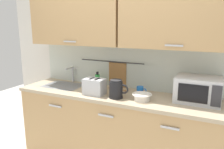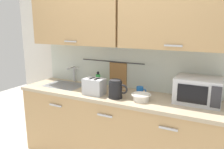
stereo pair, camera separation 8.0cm
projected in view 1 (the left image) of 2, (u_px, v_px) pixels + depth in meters
The scene contains 11 objects.
counter_unit at pixel (116, 128), 2.75m from camera, with size 2.53×0.64×0.90m.
back_wall_assembly at pixel (125, 40), 2.72m from camera, with size 3.70×0.41×2.50m.
sink_faucet at pixel (72, 72), 3.16m from camera, with size 0.09×0.17×0.22m.
microwave at pixel (198, 89), 2.35m from camera, with size 0.46×0.35×0.27m.
electric_kettle at pixel (116, 89), 2.48m from camera, with size 0.23×0.16×0.21m.
dish_soap_bottle at pixel (97, 80), 2.96m from camera, with size 0.06×0.06×0.20m.
mug_near_sink at pixel (87, 86), 2.82m from camera, with size 0.12×0.08×0.09m.
mixing_bowl at pixel (142, 96), 2.41m from camera, with size 0.21×0.21×0.08m.
toaster at pixel (94, 87), 2.60m from camera, with size 0.26×0.17×0.19m.
mug_by_kettle at pixel (140, 90), 2.62m from camera, with size 0.12×0.08×0.09m.
wooden_spoon at pixel (120, 90), 2.79m from camera, with size 0.28×0.06×0.01m.
Camera 1 is at (1.02, -2.02, 1.71)m, focal length 35.70 mm.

